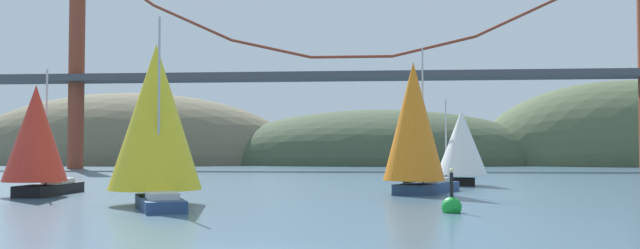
# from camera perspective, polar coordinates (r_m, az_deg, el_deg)

# --- Properties ---
(headland_right) EXTENTS (68.24, 44.00, 37.97)m
(headland_right) POSITION_cam_1_polar(r_m,az_deg,el_deg) (165.76, 24.50, -3.14)
(headland_right) COLOR #4C5B3D
(headland_right) RESTS_ON ground_plane
(headland_left) EXTENTS (84.97, 44.00, 33.95)m
(headland_left) POSITION_cam_1_polar(r_m,az_deg,el_deg) (167.07, -15.99, -3.24)
(headland_left) COLOR #6B664C
(headland_left) RESTS_ON ground_plane
(headland_center) EXTENTS (82.05, 44.00, 25.30)m
(headland_center) POSITION_cam_1_polar(r_m,az_deg,el_deg) (156.15, 5.10, -3.39)
(headland_center) COLOR #425138
(headland_center) RESTS_ON ground_plane
(suspension_bridge) EXTENTS (135.16, 6.00, 39.15)m
(suspension_bridge) POSITION_cam_1_polar(r_m,az_deg,el_deg) (117.06, 2.69, 4.82)
(suspension_bridge) COLOR brown
(suspension_bridge) RESTS_ON ground_plane
(sailboat_orange_sail) EXTENTS (7.19, 9.31, 11.35)m
(sailboat_orange_sail) POSITION_cam_1_polar(r_m,az_deg,el_deg) (51.66, 8.05, -0.11)
(sailboat_orange_sail) COLOR navy
(sailboat_orange_sail) RESTS_ON ground_plane
(sailboat_scarlet_sail) EXTENTS (4.62, 8.54, 9.40)m
(sailboat_scarlet_sail) POSITION_cam_1_polar(r_m,az_deg,el_deg) (52.67, -22.93, -1.09)
(sailboat_scarlet_sail) COLOR black
(sailboat_scarlet_sail) RESTS_ON ground_plane
(sailboat_white_mainsail) EXTENTS (8.28, 5.43, 8.18)m
(sailboat_white_mainsail) POSITION_cam_1_polar(r_m,az_deg,el_deg) (64.88, 11.80, -1.72)
(sailboat_white_mainsail) COLOR black
(sailboat_white_mainsail) RESTS_ON ground_plane
(sailboat_yellow_sail) EXTENTS (7.48, 10.00, 11.28)m
(sailboat_yellow_sail) POSITION_cam_1_polar(r_m,az_deg,el_deg) (42.22, -13.77, 0.38)
(sailboat_yellow_sail) COLOR navy
(sailboat_yellow_sail) RESTS_ON ground_plane
(channel_buoy) EXTENTS (1.10, 1.10, 2.64)m
(channel_buoy) POSITION_cam_1_polar(r_m,az_deg,el_deg) (37.05, 11.13, -6.80)
(channel_buoy) COLOR green
(channel_buoy) RESTS_ON ground_plane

